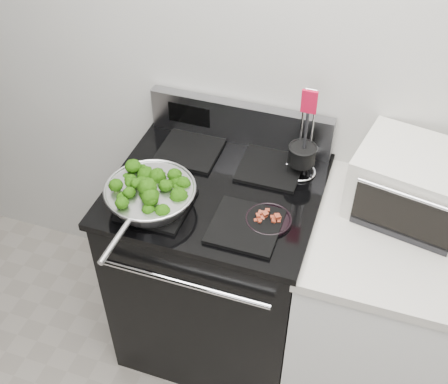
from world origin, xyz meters
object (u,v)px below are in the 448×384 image
at_px(gas_range, 217,265).
at_px(toaster_oven, 417,185).
at_px(bacon_plate, 269,218).
at_px(skillet, 150,195).
at_px(utensil_holder, 302,159).

relative_size(gas_range, toaster_oven, 2.31).
xyz_separation_m(gas_range, bacon_plate, (0.24, -0.12, 0.48)).
xyz_separation_m(gas_range, skillet, (-0.19, -0.18, 0.51)).
height_order(bacon_plate, utensil_holder, utensil_holder).
bearing_deg(gas_range, bacon_plate, -26.37).
height_order(gas_range, utensil_holder, utensil_holder).
height_order(skillet, utensil_holder, utensil_holder).
bearing_deg(bacon_plate, skillet, -172.04).
relative_size(utensil_holder, toaster_oven, 0.78).
relative_size(bacon_plate, toaster_oven, 0.34).
distance_m(bacon_plate, utensil_holder, 0.30).
bearing_deg(toaster_oven, skillet, -149.95).
xyz_separation_m(skillet, toaster_oven, (0.90, 0.31, 0.04)).
distance_m(gas_range, skillet, 0.58).
height_order(bacon_plate, toaster_oven, toaster_oven).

